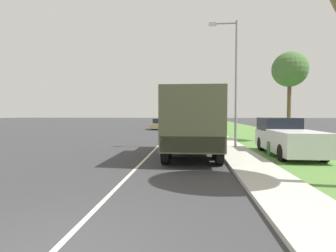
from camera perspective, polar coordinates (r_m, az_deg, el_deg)
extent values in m
plane|color=#38383A|center=(43.59, 2.16, -0.07)|extent=(180.00, 180.00, 0.00)
cube|color=silver|center=(43.59, 2.16, -0.07)|extent=(0.12, 120.00, 0.00)
cube|color=beige|center=(43.60, 8.08, -0.01)|extent=(1.80, 120.00, 0.12)
cube|color=#56843D|center=(44.07, 13.80, -0.10)|extent=(7.00, 120.00, 0.02)
cube|color=#474C38|center=(15.27, 5.16, 0.60)|extent=(2.51, 1.84, 1.86)
cube|color=#4C5138|center=(11.98, 5.24, 1.73)|extent=(2.51, 4.73, 2.57)
cube|color=#474C38|center=(9.73, 5.30, -4.02)|extent=(2.39, 0.10, 0.60)
cube|color=red|center=(9.73, -0.26, -2.82)|extent=(0.12, 0.06, 0.12)
cube|color=red|center=(9.74, 10.86, -2.86)|extent=(0.12, 0.06, 0.12)
cylinder|color=black|center=(15.28, 0.99, -2.99)|extent=(0.30, 1.17, 1.17)
cylinder|color=black|center=(15.29, 9.30, -3.02)|extent=(0.30, 1.17, 1.17)
cylinder|color=black|center=(10.95, -0.57, -5.25)|extent=(0.30, 1.17, 1.17)
cylinder|color=black|center=(10.96, 11.06, -5.29)|extent=(0.30, 1.17, 1.17)
cylinder|color=black|center=(12.35, 0.06, -4.35)|extent=(0.30, 1.17, 1.17)
cylinder|color=black|center=(12.36, 10.36, -4.38)|extent=(0.30, 1.17, 1.17)
cube|color=#B7BABF|center=(23.37, 4.34, -1.27)|extent=(1.76, 4.89, 0.62)
cube|color=black|center=(23.43, 4.34, 0.29)|extent=(1.55, 2.20, 0.65)
cylinder|color=black|center=(24.96, 2.58, -1.40)|extent=(0.20, 0.64, 0.64)
cylinder|color=black|center=(24.95, 6.16, -1.41)|extent=(0.20, 0.64, 0.64)
cylinder|color=black|center=(21.84, 2.25, -1.98)|extent=(0.20, 0.64, 0.64)
cylinder|color=black|center=(21.83, 6.34, -2.00)|extent=(0.20, 0.64, 0.64)
cube|color=tan|center=(35.35, -1.78, 0.08)|extent=(1.92, 4.88, 0.62)
cube|color=black|center=(35.42, -1.76, 1.11)|extent=(1.69, 2.20, 0.65)
cylinder|color=black|center=(37.01, -2.82, -0.07)|extent=(0.20, 0.64, 0.64)
cylinder|color=black|center=(36.82, -0.17, -0.08)|extent=(0.20, 0.64, 0.64)
cylinder|color=black|center=(33.92, -3.53, -0.32)|extent=(0.20, 0.64, 0.64)
cylinder|color=black|center=(33.71, -0.64, -0.33)|extent=(0.20, 0.64, 0.64)
cube|color=#336B3D|center=(45.41, 4.20, 0.64)|extent=(1.75, 4.28, 0.60)
cube|color=black|center=(45.48, 4.21, 1.42)|extent=(1.54, 1.93, 0.64)
cylinder|color=black|center=(46.80, 3.27, 0.51)|extent=(0.20, 0.64, 0.64)
cylinder|color=black|center=(46.78, 5.17, 0.50)|extent=(0.20, 0.64, 0.64)
cylinder|color=black|center=(44.06, 3.17, 0.37)|extent=(0.20, 0.64, 0.64)
cylinder|color=black|center=(44.04, 5.19, 0.37)|extent=(0.20, 0.64, 0.64)
cube|color=#B7BABF|center=(60.89, 1.33, 1.20)|extent=(1.94, 4.22, 0.68)
cube|color=black|center=(60.96, 1.34, 1.86)|extent=(1.70, 1.90, 0.70)
cylinder|color=black|center=(62.30, 0.61, 1.06)|extent=(0.20, 0.64, 0.64)
cylinder|color=black|center=(62.19, 2.21, 1.05)|extent=(0.20, 0.64, 0.64)
cylinder|color=black|center=(59.61, 0.42, 0.98)|extent=(0.20, 0.64, 0.64)
cylinder|color=black|center=(59.50, 2.09, 0.98)|extent=(0.20, 0.64, 0.64)
cube|color=silver|center=(76.17, 4.43, 1.51)|extent=(1.71, 4.82, 0.71)
cube|color=black|center=(76.25, 4.43, 2.05)|extent=(1.51, 2.17, 0.73)
cylinder|color=black|center=(77.72, 3.88, 1.38)|extent=(0.20, 0.64, 0.64)
cylinder|color=black|center=(77.71, 4.99, 1.37)|extent=(0.20, 0.64, 0.64)
cylinder|color=black|center=(74.64, 3.83, 1.32)|extent=(0.20, 0.64, 0.64)
cylinder|color=black|center=(74.63, 5.00, 1.32)|extent=(0.20, 0.64, 0.64)
cube|color=silver|center=(14.38, 24.73, -3.08)|extent=(1.98, 5.28, 0.94)
cube|color=black|center=(15.77, 22.90, 0.41)|extent=(1.82, 2.22, 0.69)
cube|color=silver|center=(13.30, 26.39, -1.28)|extent=(1.98, 3.06, 0.12)
cylinder|color=black|center=(15.81, 19.58, -3.64)|extent=(0.24, 0.76, 0.76)
cylinder|color=black|center=(16.33, 25.51, -3.54)|extent=(0.24, 0.76, 0.76)
cylinder|color=black|center=(12.49, 23.64, -5.35)|extent=(0.24, 0.76, 0.76)
cylinder|color=black|center=(13.15, 30.88, -5.11)|extent=(0.24, 0.76, 0.76)
cylinder|color=gray|center=(16.10, 14.60, 8.77)|extent=(0.14, 0.14, 7.42)
cylinder|color=gray|center=(16.76, 12.22, 21.02)|extent=(1.40, 0.11, 0.11)
cube|color=#B2B2AD|center=(16.68, 9.67, 21.02)|extent=(0.44, 0.24, 0.16)
cylinder|color=brown|center=(21.76, 24.83, 3.14)|extent=(0.28, 0.28, 4.69)
sphere|color=#477038|center=(22.02, 24.99, 11.13)|extent=(2.61, 2.61, 2.61)
cube|color=#3D7042|center=(14.03, 22.02, -4.59)|extent=(0.55, 0.45, 0.70)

